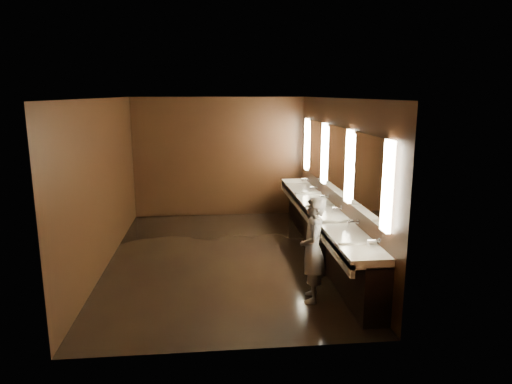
% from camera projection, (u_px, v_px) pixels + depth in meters
% --- Properties ---
extents(floor, '(6.00, 6.00, 0.00)m').
position_uv_depth(floor, '(224.00, 258.00, 8.14)').
color(floor, black).
rests_on(floor, ground).
extents(ceiling, '(4.00, 6.00, 0.02)m').
position_uv_depth(ceiling, '(221.00, 98.00, 7.55)').
color(ceiling, '#2D2D2B').
rests_on(ceiling, wall_back).
extents(wall_back, '(4.00, 0.02, 2.80)m').
position_uv_depth(wall_back, '(219.00, 157.00, 10.76)').
color(wall_back, black).
rests_on(wall_back, floor).
extents(wall_front, '(4.00, 0.02, 2.80)m').
position_uv_depth(wall_front, '(231.00, 233.00, 4.93)').
color(wall_front, black).
rests_on(wall_front, floor).
extents(wall_left, '(0.02, 6.00, 2.80)m').
position_uv_depth(wall_left, '(104.00, 183.00, 7.65)').
color(wall_left, black).
rests_on(wall_left, floor).
extents(wall_right, '(0.02, 6.00, 2.80)m').
position_uv_depth(wall_right, '(336.00, 179.00, 8.04)').
color(wall_right, black).
rests_on(wall_right, floor).
extents(sink_counter, '(0.55, 5.40, 1.01)m').
position_uv_depth(sink_counter, '(323.00, 228.00, 8.21)').
color(sink_counter, black).
rests_on(sink_counter, floor).
extents(mirror_band, '(0.06, 5.03, 1.15)m').
position_uv_depth(mirror_band, '(336.00, 159.00, 7.96)').
color(mirror_band, '#FFEEC0').
rests_on(mirror_band, wall_right).
extents(person, '(0.46, 0.60, 1.49)m').
position_uv_depth(person, '(313.00, 250.00, 6.35)').
color(person, '#7D92BB').
rests_on(person, floor).
extents(trash_bin, '(0.36, 0.36, 0.50)m').
position_uv_depth(trash_bin, '(320.00, 254.00, 7.60)').
color(trash_bin, '#232325').
rests_on(trash_bin, floor).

